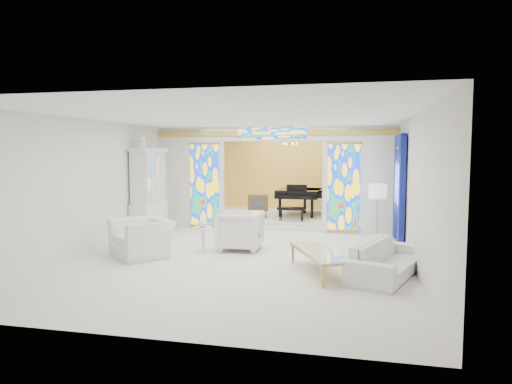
% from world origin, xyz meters
% --- Properties ---
extents(floor, '(12.00, 12.00, 0.00)m').
position_xyz_m(floor, '(0.00, 0.00, 0.00)').
color(floor, silver).
rests_on(floor, ground).
extents(ceiling, '(7.00, 12.00, 0.02)m').
position_xyz_m(ceiling, '(0.00, 0.00, 3.00)').
color(ceiling, white).
rests_on(ceiling, wall_back).
extents(wall_back, '(7.00, 0.02, 3.00)m').
position_xyz_m(wall_back, '(0.00, 6.00, 1.50)').
color(wall_back, silver).
rests_on(wall_back, floor).
extents(wall_front, '(7.00, 0.02, 3.00)m').
position_xyz_m(wall_front, '(0.00, -6.00, 1.50)').
color(wall_front, silver).
rests_on(wall_front, floor).
extents(wall_left, '(0.02, 12.00, 3.00)m').
position_xyz_m(wall_left, '(-3.50, 0.00, 1.50)').
color(wall_left, silver).
rests_on(wall_left, floor).
extents(wall_right, '(0.02, 12.00, 3.00)m').
position_xyz_m(wall_right, '(3.50, 0.00, 1.50)').
color(wall_right, silver).
rests_on(wall_right, floor).
extents(partition_wall, '(7.00, 0.22, 3.00)m').
position_xyz_m(partition_wall, '(0.00, 2.00, 1.65)').
color(partition_wall, silver).
rests_on(partition_wall, floor).
extents(stained_glass_left, '(0.90, 0.04, 2.40)m').
position_xyz_m(stained_glass_left, '(-2.03, 1.89, 1.30)').
color(stained_glass_left, gold).
rests_on(stained_glass_left, partition_wall).
extents(stained_glass_right, '(0.90, 0.04, 2.40)m').
position_xyz_m(stained_glass_right, '(2.03, 1.89, 1.30)').
color(stained_glass_right, gold).
rests_on(stained_glass_right, partition_wall).
extents(stained_glass_transom, '(2.00, 0.04, 0.34)m').
position_xyz_m(stained_glass_transom, '(0.00, 1.89, 2.82)').
color(stained_glass_transom, gold).
rests_on(stained_glass_transom, partition_wall).
extents(alcove_platform, '(6.80, 3.80, 0.18)m').
position_xyz_m(alcove_platform, '(0.00, 4.10, 0.09)').
color(alcove_platform, silver).
rests_on(alcove_platform, floor).
extents(gold_curtain_back, '(6.70, 0.10, 2.90)m').
position_xyz_m(gold_curtain_back, '(0.00, 5.88, 1.50)').
color(gold_curtain_back, gold).
rests_on(gold_curtain_back, wall_back).
extents(chandelier, '(0.48, 0.48, 0.30)m').
position_xyz_m(chandelier, '(0.20, 4.00, 2.55)').
color(chandelier, '#B99240').
rests_on(chandelier, ceiling).
extents(blue_drapes, '(0.14, 1.85, 2.65)m').
position_xyz_m(blue_drapes, '(3.40, 0.70, 1.58)').
color(blue_drapes, navy).
rests_on(blue_drapes, wall_right).
extents(china_cabinet, '(0.56, 1.46, 2.72)m').
position_xyz_m(china_cabinet, '(-3.22, 0.60, 1.17)').
color(china_cabinet, silver).
rests_on(china_cabinet, floor).
extents(armchair_left, '(1.65, 1.64, 0.81)m').
position_xyz_m(armchair_left, '(-2.19, -1.92, 0.41)').
color(armchair_left, white).
rests_on(armchair_left, floor).
extents(armchair_right, '(1.03, 1.01, 0.91)m').
position_xyz_m(armchair_right, '(-0.26, -0.82, 0.45)').
color(armchair_right, white).
rests_on(armchair_right, floor).
extents(sofa, '(1.57, 2.37, 0.64)m').
position_xyz_m(sofa, '(2.95, -2.44, 0.32)').
color(sofa, silver).
rests_on(sofa, floor).
extents(side_table, '(0.54, 0.54, 0.56)m').
position_xyz_m(side_table, '(-1.04, -1.16, 0.36)').
color(side_table, silver).
rests_on(side_table, floor).
extents(vase, '(0.26, 0.26, 0.21)m').
position_xyz_m(vase, '(-1.04, -1.16, 0.66)').
color(vase, silver).
rests_on(vase, side_table).
extents(coffee_table, '(1.33, 1.98, 0.43)m').
position_xyz_m(coffee_table, '(1.71, -2.51, 0.39)').
color(coffee_table, silver).
rests_on(coffee_table, floor).
extents(floor_lamp, '(0.40, 0.40, 1.58)m').
position_xyz_m(floor_lamp, '(2.83, -0.78, 1.35)').
color(floor_lamp, '#B99240').
rests_on(floor_lamp, floor).
extents(grand_piano, '(1.73, 2.64, 1.05)m').
position_xyz_m(grand_piano, '(0.64, 4.23, 0.89)').
color(grand_piano, black).
rests_on(grand_piano, alcove_platform).
extents(tv_console, '(0.70, 0.53, 0.74)m').
position_xyz_m(tv_console, '(-0.69, 3.21, 0.66)').
color(tv_console, brown).
rests_on(tv_console, alcove_platform).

